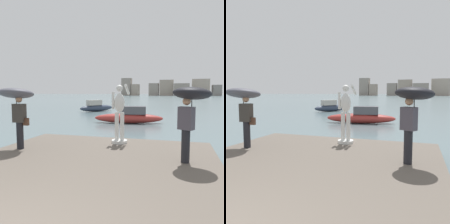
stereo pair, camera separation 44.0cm
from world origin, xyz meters
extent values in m
plane|color=slate|center=(0.00, 40.00, 0.00)|extent=(400.00, 400.00, 0.00)
cube|color=#60564C|center=(0.00, 2.24, 0.20)|extent=(6.83, 10.47, 0.40)
cylinder|color=silver|center=(0.23, 6.57, 0.45)|extent=(0.57, 0.57, 0.11)
cylinder|color=silver|center=(0.13, 6.57, 1.02)|extent=(0.15, 0.15, 1.02)
cylinder|color=silver|center=(0.33, 6.57, 1.02)|extent=(0.15, 0.15, 1.02)
ellipsoid|color=silver|center=(0.23, 6.57, 1.87)|extent=(0.38, 0.26, 0.69)
sphere|color=silver|center=(0.23, 6.57, 2.40)|extent=(0.24, 0.24, 0.24)
cylinder|color=silver|center=(-0.01, 6.57, 1.95)|extent=(0.10, 0.10, 0.62)
cylinder|color=silver|center=(0.45, 6.83, 2.35)|extent=(0.10, 0.59, 0.40)
cylinder|color=black|center=(-2.69, 4.82, 0.84)|extent=(0.22, 0.22, 0.88)
cube|color=#38332D|center=(-2.69, 4.82, 1.58)|extent=(0.40, 0.26, 0.60)
sphere|color=#A87A5B|center=(-2.69, 4.82, 2.02)|extent=(0.21, 0.21, 0.21)
cylinder|color=#262626|center=(-2.82, 4.85, 1.89)|extent=(0.02, 0.02, 0.51)
ellipsoid|color=#4C4C56|center=(-2.82, 4.85, 2.22)|extent=(1.19, 1.22, 0.46)
cube|color=#513323|center=(-2.48, 4.85, 1.30)|extent=(0.19, 0.11, 0.24)
cylinder|color=black|center=(2.48, 4.74, 0.84)|extent=(0.22, 0.22, 0.88)
cube|color=#47424C|center=(2.48, 4.74, 1.58)|extent=(0.45, 0.40, 0.60)
sphere|color=#A87A5B|center=(2.48, 4.74, 2.02)|extent=(0.21, 0.21, 0.21)
cylinder|color=#262626|center=(2.60, 4.72, 1.89)|extent=(0.02, 0.02, 0.52)
ellipsoid|color=black|center=(2.60, 4.72, 2.23)|extent=(1.34, 1.35, 0.41)
ellipsoid|color=#2D384C|center=(-6.92, 24.08, 0.38)|extent=(3.44, 4.25, 0.77)
cube|color=#B2ADA3|center=(-7.12, 23.81, 1.02)|extent=(1.63, 1.87, 0.61)
ellipsoid|color=#9E2D28|center=(-1.20, 14.93, 0.35)|extent=(5.07, 1.82, 0.71)
cube|color=#4C4C51|center=(-0.83, 14.99, 0.94)|extent=(1.85, 1.06, 0.57)
cube|color=gray|center=(-30.17, 146.90, 5.55)|extent=(6.14, 5.08, 11.10)
cube|color=gray|center=(-24.44, 147.10, 3.59)|extent=(4.36, 7.24, 7.18)
cube|color=gray|center=(-12.78, 147.49, 3.82)|extent=(5.86, 6.70, 7.65)
cube|color=gray|center=(-4.95, 146.64, 4.83)|extent=(8.25, 5.77, 9.66)
cube|color=gray|center=(3.94, 144.59, 3.67)|extent=(8.83, 6.85, 7.34)
cube|color=#A89989|center=(15.09, 149.82, 5.04)|extent=(9.95, 5.93, 10.07)
cube|color=gray|center=(24.32, 150.97, 3.24)|extent=(4.88, 7.54, 6.49)
camera|label=1|loc=(2.27, -1.59, 2.26)|focal=37.33mm
camera|label=2|loc=(2.69, -1.46, 2.26)|focal=37.33mm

